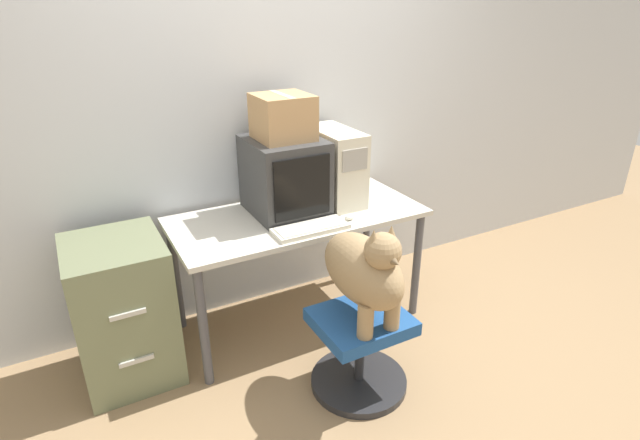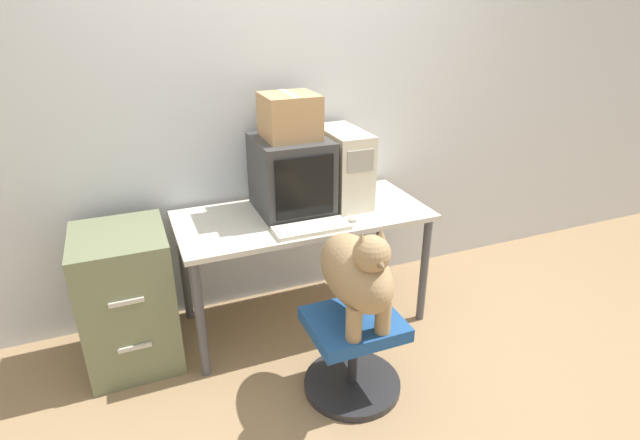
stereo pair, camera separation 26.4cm
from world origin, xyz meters
The scene contains 11 objects.
ground_plane centered at (0.00, 0.00, 0.00)m, with size 12.00×12.00×0.00m, color #937551.
wall_back centered at (0.00, 0.74, 1.30)m, with size 8.00×0.05×2.60m.
desk centered at (0.00, 0.34, 0.65)m, with size 1.48×0.67×0.74m.
crt_monitor centered at (-0.04, 0.41, 0.96)m, with size 0.41×0.46×0.44m.
pc_tower centered at (0.30, 0.43, 0.96)m, with size 0.22×0.46×0.45m.
keyboard centered at (-0.04, 0.10, 0.75)m, with size 0.42×0.17×0.03m.
computer_mouse centered at (0.22, 0.12, 0.75)m, with size 0.06×0.04×0.03m.
office_chair centered at (0.01, -0.35, 0.23)m, with size 0.51×0.51×0.44m.
dog centered at (0.01, -0.36, 0.71)m, with size 0.28×0.56×0.55m.
filing_cabinet centered at (-1.03, 0.35, 0.39)m, with size 0.48×0.54×0.79m.
cardboard_box centered at (-0.04, 0.42, 1.30)m, with size 0.30×0.30×0.25m.
Camera 2 is at (-0.93, -2.20, 1.90)m, focal length 28.00 mm.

